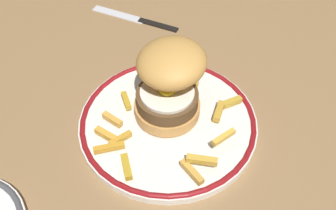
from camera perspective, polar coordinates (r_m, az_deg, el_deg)
name	(u,v)px	position (r cm, az deg, el deg)	size (l,w,h in cm)	color
ground_plane	(189,115)	(63.77, 2.98, -1.38)	(116.75, 93.26, 4.00)	olive
dinner_plate	(168,122)	(58.99, 0.00, -2.46)	(26.07, 26.07, 1.60)	white
burger	(169,81)	(56.06, 0.20, 3.36)	(13.86, 13.96, 10.86)	#D2934B
fries_pile	(166,127)	(56.66, -0.34, -3.15)	(18.95, 20.68, 2.16)	gold
knife	(141,20)	(78.61, -3.80, 11.94)	(18.05, 2.25, 0.70)	black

